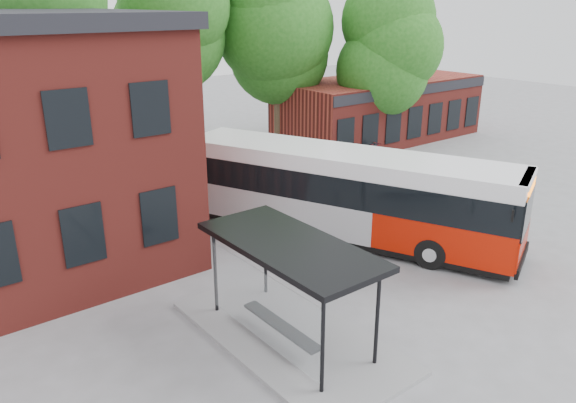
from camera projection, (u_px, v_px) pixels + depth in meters
ground at (376, 278)px, 18.89m from camera, size 100.00×100.00×0.00m
shop_row at (380, 109)px, 37.30m from camera, size 14.00×6.20×4.00m
bus_shelter at (290, 291)px, 15.04m from camera, size 3.60×7.00×2.90m
bike_rail at (360, 163)px, 31.62m from camera, size 5.20×0.10×0.38m
tree_0 at (31, 78)px, 25.38m from camera, size 7.92×7.92×11.00m
tree_1 at (163, 71)px, 30.30m from camera, size 7.92×7.92×10.40m
tree_2 at (277, 59)px, 33.53m from camera, size 7.92×7.92×11.00m
tree_3 at (384, 74)px, 33.77m from camera, size 7.04×7.04×9.28m
city_bus at (343, 194)px, 21.78m from camera, size 7.95×13.50×3.42m
bicycle_0 at (338, 170)px, 29.33m from camera, size 1.87×1.22×0.93m
bicycle_1 at (350, 165)px, 29.92m from camera, size 1.78×0.98×1.03m
bicycle_3 at (359, 157)px, 31.61m from camera, size 1.74×0.62×1.02m
bicycle_4 at (361, 159)px, 31.38m from camera, size 1.77×1.02×0.88m
bicycle_5 at (374, 152)px, 32.62m from camera, size 1.75×0.75×1.02m
bicycle_6 at (367, 151)px, 33.06m from camera, size 1.84×1.15×0.91m
bicycle_7 at (373, 151)px, 33.16m from camera, size 1.54×0.84×0.89m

